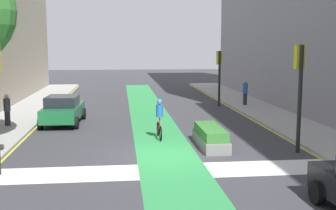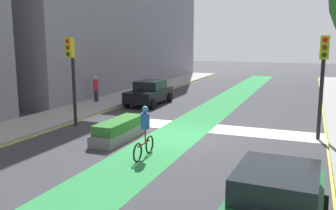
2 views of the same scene
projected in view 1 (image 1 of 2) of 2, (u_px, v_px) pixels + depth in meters
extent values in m
plane|color=#38383D|center=(161.00, 156.00, 16.52)|extent=(120.00, 120.00, 0.00)
cube|color=#2D8C47|center=(167.00, 156.00, 16.55)|extent=(2.40, 60.00, 0.01)
cube|color=silver|center=(167.00, 171.00, 14.55)|extent=(12.00, 1.80, 0.01)
cube|color=yellow|center=(2.00, 161.00, 15.86)|extent=(0.16, 60.00, 0.01)
cube|color=yellow|center=(309.00, 152.00, 17.18)|extent=(0.16, 60.00, 0.01)
cylinder|color=black|center=(300.00, 100.00, 16.77)|extent=(0.16, 0.16, 4.30)
cube|color=gold|center=(299.00, 57.00, 16.73)|extent=(0.35, 0.28, 0.95)
sphere|color=red|center=(298.00, 49.00, 16.83)|extent=(0.20, 0.20, 0.20)
sphere|color=#4C380C|center=(298.00, 57.00, 16.87)|extent=(0.20, 0.20, 0.20)
sphere|color=#0C3814|center=(298.00, 64.00, 16.91)|extent=(0.20, 0.20, 0.20)
cylinder|color=black|center=(219.00, 79.00, 29.83)|extent=(0.16, 0.16, 3.89)
cube|color=gold|center=(219.00, 58.00, 29.82)|extent=(0.35, 0.28, 0.95)
sphere|color=red|center=(219.00, 53.00, 29.92)|extent=(0.20, 0.20, 0.20)
sphere|color=#4C380C|center=(219.00, 58.00, 29.96)|extent=(0.20, 0.20, 0.20)
sphere|color=#0C3814|center=(219.00, 62.00, 30.00)|extent=(0.20, 0.20, 0.20)
cube|color=#196033|center=(63.00, 112.00, 23.18)|extent=(1.98, 4.27, 0.70)
cube|color=black|center=(62.00, 101.00, 22.90)|extent=(1.68, 2.07, 0.55)
cylinder|color=black|center=(52.00, 114.00, 24.62)|extent=(0.25, 0.65, 0.64)
cylinder|color=black|center=(84.00, 114.00, 24.74)|extent=(0.25, 0.65, 0.64)
cylinder|color=black|center=(41.00, 123.00, 21.72)|extent=(0.25, 0.65, 0.64)
cylinder|color=black|center=(76.00, 123.00, 21.84)|extent=(0.25, 0.65, 0.64)
cylinder|color=black|center=(317.00, 192.00, 11.50)|extent=(0.23, 0.64, 0.64)
torus|color=black|center=(158.00, 129.00, 20.17)|extent=(0.08, 0.68, 0.68)
torus|color=black|center=(161.00, 133.00, 19.14)|extent=(0.08, 0.68, 0.68)
cylinder|color=red|center=(159.00, 127.00, 19.63)|extent=(0.09, 0.95, 0.06)
cylinder|color=red|center=(160.00, 122.00, 19.45)|extent=(0.05, 0.05, 0.50)
cylinder|color=#2659B2|center=(160.00, 111.00, 19.37)|extent=(0.32, 0.32, 0.55)
sphere|color=#8C6647|center=(160.00, 102.00, 19.32)|extent=(0.22, 0.22, 0.22)
sphere|color=#268CCC|center=(160.00, 102.00, 19.32)|extent=(0.23, 0.23, 0.23)
cylinder|color=#262638|center=(8.00, 118.00, 22.04)|extent=(0.28, 0.28, 0.74)
cylinder|color=#3F3F47|center=(7.00, 105.00, 21.94)|extent=(0.34, 0.34, 0.66)
sphere|color=tan|center=(6.00, 96.00, 21.88)|extent=(0.22, 0.22, 0.22)
cylinder|color=#262638|center=(245.00, 99.00, 29.70)|extent=(0.28, 0.28, 0.80)
cylinder|color=#2659B2|center=(245.00, 88.00, 29.59)|extent=(0.34, 0.34, 0.71)
sphere|color=tan|center=(245.00, 81.00, 29.53)|extent=(0.23, 0.23, 0.23)
cube|color=slate|center=(210.00, 141.00, 18.08)|extent=(1.02, 3.27, 0.45)
cube|color=#33722D|center=(211.00, 131.00, 18.03)|extent=(0.91, 2.94, 0.40)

